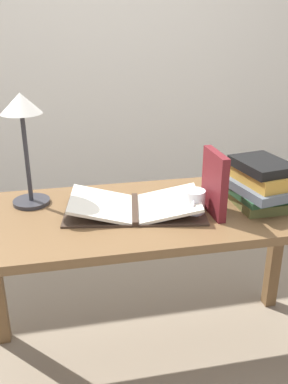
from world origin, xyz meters
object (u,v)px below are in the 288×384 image
object	(u,v)px
book_standing_upright	(214,183)
coffee_mug	(194,202)
reading_lamp	(23,122)
book_stack_tall	(260,184)
open_book	(135,206)

from	to	relation	value
book_standing_upright	coffee_mug	world-z (taller)	book_standing_upright
reading_lamp	coffee_mug	distance (m)	0.73
book_stack_tall	coffee_mug	distance (m)	0.29
reading_lamp	book_stack_tall	bearing A→B (deg)	-12.74
coffee_mug	book_standing_upright	bearing A→B (deg)	-5.61
book_stack_tall	reading_lamp	world-z (taller)	reading_lamp
open_book	book_stack_tall	bearing A→B (deg)	4.64
open_book	book_stack_tall	xyz separation A→B (m)	(0.51, -0.05, 0.07)
reading_lamp	open_book	bearing A→B (deg)	-21.68
reading_lamp	book_standing_upright	bearing A→B (deg)	-18.89
book_stack_tall	reading_lamp	distance (m)	0.97
open_book	book_stack_tall	size ratio (longest dim) A/B	1.76
book_stack_tall	book_standing_upright	xyz separation A→B (m)	(-0.21, -0.03, 0.03)
open_book	coffee_mug	bearing A→B (deg)	-8.25
book_standing_upright	coffee_mug	size ratio (longest dim) A/B	2.24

